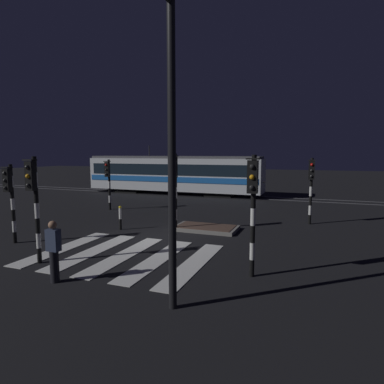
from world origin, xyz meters
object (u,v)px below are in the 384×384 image
(traffic_light_corner_far_right, at_px, (311,181))
(pedestrian_waiting_at_kerb, at_px, (54,251))
(street_lamp_near_kerb, at_px, (166,114))
(tram, at_px, (173,174))
(traffic_light_kerb_mid_left, at_px, (34,194))
(traffic_light_corner_near_right, at_px, (253,198))
(traffic_light_corner_far_left, at_px, (108,177))
(traffic_light_corner_near_left, at_px, (10,192))
(bollard_island_edge, at_px, (120,218))
(traffic_light_median_centre, at_px, (175,181))

(traffic_light_corner_far_right, relative_size, pedestrian_waiting_at_kerb, 1.92)
(street_lamp_near_kerb, relative_size, tram, 0.44)
(tram, bearing_deg, traffic_light_kerb_mid_left, -79.75)
(traffic_light_corner_near_right, distance_m, traffic_light_corner_far_left, 13.14)
(traffic_light_corner_near_left, xyz_separation_m, bollard_island_edge, (2.63, 3.50, -1.48))
(traffic_light_corner_near_right, distance_m, street_lamp_near_kerb, 3.66)
(traffic_light_corner_near_right, relative_size, bollard_island_edge, 3.13)
(traffic_light_corner_near_left, relative_size, traffic_light_median_centre, 0.88)
(traffic_light_corner_far_left, relative_size, street_lamp_near_kerb, 0.46)
(traffic_light_kerb_mid_left, height_order, traffic_light_median_centre, traffic_light_median_centre)
(traffic_light_corner_near_right, relative_size, pedestrian_waiting_at_kerb, 2.03)
(traffic_light_corner_far_left, distance_m, tram, 8.82)
(street_lamp_near_kerb, distance_m, tram, 21.57)
(traffic_light_corner_near_left, height_order, traffic_light_corner_far_left, traffic_light_corner_far_left)
(bollard_island_edge, bearing_deg, traffic_light_kerb_mid_left, -88.43)
(pedestrian_waiting_at_kerb, height_order, bollard_island_edge, pedestrian_waiting_at_kerb)
(traffic_light_median_centre, height_order, street_lamp_near_kerb, street_lamp_near_kerb)
(traffic_light_kerb_mid_left, bearing_deg, street_lamp_near_kerb, -15.88)
(traffic_light_kerb_mid_left, bearing_deg, traffic_light_corner_far_right, 49.24)
(traffic_light_median_centre, relative_size, bollard_island_edge, 3.15)
(traffic_light_corner_far_right, xyz_separation_m, bollard_island_edge, (-8.13, -4.28, -1.61))
(pedestrian_waiting_at_kerb, bearing_deg, traffic_light_median_centre, 83.80)
(traffic_light_kerb_mid_left, height_order, pedestrian_waiting_at_kerb, traffic_light_kerb_mid_left)
(traffic_light_corner_near_right, bearing_deg, street_lamp_near_kerb, -115.76)
(traffic_light_corner_far_right, xyz_separation_m, pedestrian_waiting_at_kerb, (-6.35, -10.27, -1.29))
(traffic_light_corner_far_right, bearing_deg, traffic_light_corner_near_right, -99.81)
(traffic_light_corner_near_right, xyz_separation_m, pedestrian_waiting_at_kerb, (-4.96, -2.24, -1.42))
(traffic_light_corner_far_left, height_order, traffic_light_corner_far_right, traffic_light_corner_far_right)
(tram, bearing_deg, traffic_light_corner_far_right, -38.17)
(street_lamp_near_kerb, bearing_deg, traffic_light_median_centre, 112.49)
(traffic_light_corner_far_left, relative_size, traffic_light_corner_far_right, 0.95)
(traffic_light_corner_near_right, xyz_separation_m, street_lamp_near_kerb, (-1.33, -2.75, 2.02))
(traffic_light_corner_near_right, bearing_deg, traffic_light_corner_far_right, 80.19)
(traffic_light_corner_near_left, height_order, traffic_light_median_centre, traffic_light_median_centre)
(traffic_light_kerb_mid_left, xyz_separation_m, traffic_light_corner_far_left, (-3.75, 9.33, -0.20))
(traffic_light_corner_near_right, xyz_separation_m, traffic_light_median_centre, (-4.25, 4.32, 0.01))
(traffic_light_median_centre, xyz_separation_m, street_lamp_near_kerb, (2.93, -7.07, 2.01))
(pedestrian_waiting_at_kerb, bearing_deg, traffic_light_corner_near_right, 24.28)
(traffic_light_corner_near_right, bearing_deg, tram, 120.34)
(traffic_light_kerb_mid_left, distance_m, traffic_light_corner_far_right, 12.24)
(traffic_light_corner_far_right, height_order, tram, tram)
(traffic_light_kerb_mid_left, xyz_separation_m, traffic_light_corner_far_right, (7.99, 9.27, -0.09))
(traffic_light_corner_near_right, relative_size, traffic_light_corner_far_left, 1.11)
(traffic_light_corner_far_right, relative_size, tram, 0.21)
(traffic_light_corner_near_left, bearing_deg, traffic_light_kerb_mid_left, -28.41)
(traffic_light_corner_far_right, relative_size, bollard_island_edge, 2.96)
(traffic_light_median_centre, relative_size, traffic_light_corner_far_right, 1.06)
(traffic_light_kerb_mid_left, bearing_deg, pedestrian_waiting_at_kerb, -31.21)
(traffic_light_corner_near_right, distance_m, pedestrian_waiting_at_kerb, 5.63)
(traffic_light_kerb_mid_left, bearing_deg, traffic_light_median_centre, 67.08)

